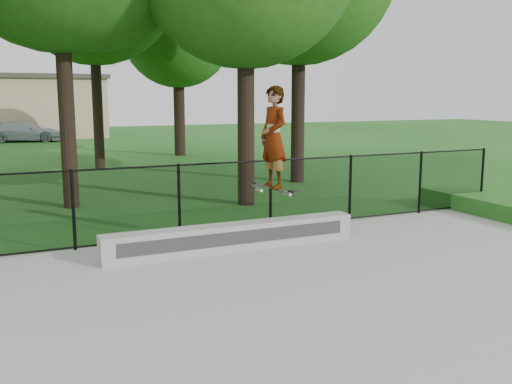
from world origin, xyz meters
The scene contains 7 objects.
ground centered at (0.00, 0.00, 0.00)m, with size 100.00×100.00×0.00m, color #1B5718.
concrete_slab centered at (0.00, 0.00, 0.03)m, with size 14.00×12.00×0.06m, color #9D9D98.
grind_ledge centered at (0.66, 4.70, 0.30)m, with size 4.84×0.40×0.49m, color #999A95.
car_c centered at (-1.39, 34.07, 0.64)m, with size 1.79×4.05×1.28m, color #A9B6BF.
skater_airborne centered at (1.46, 4.70, 2.08)m, with size 0.80×0.73×2.10m.
chainlink_fence centered at (0.00, 5.90, 0.81)m, with size 16.06×0.06×1.50m.
distant_building centered at (-2.00, 38.00, 2.16)m, with size 12.40×6.40×4.30m.
Camera 1 is at (-3.23, -4.72, 2.86)m, focal length 40.00 mm.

